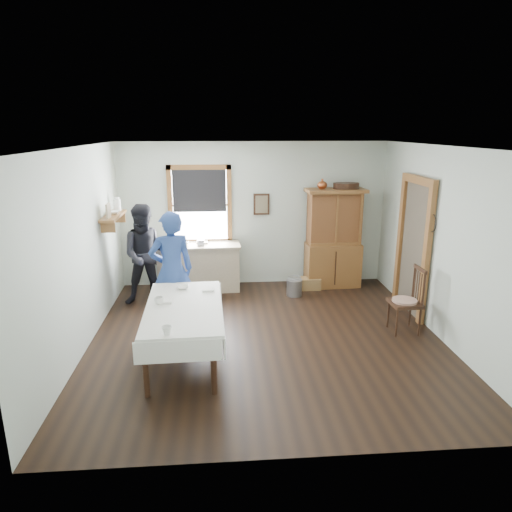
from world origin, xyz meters
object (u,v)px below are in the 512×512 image
work_counter (199,267)px  spindle_chair (405,300)px  china_hutch (334,239)px  dining_table (185,333)px  wicker_basket (310,283)px  pail (294,287)px  woman_blue (172,275)px  figure_dark (147,258)px

work_counter → spindle_chair: spindle_chair is taller
spindle_chair → china_hutch: bearing=102.9°
china_hutch → dining_table: size_ratio=0.98×
china_hutch → spindle_chair: size_ratio=1.86×
wicker_basket → pail: bearing=-138.6°
dining_table → woman_blue: bearing=103.0°
work_counter → wicker_basket: bearing=-5.6°
dining_table → figure_dark: 2.28m
spindle_chair → pail: (-1.37, 1.64, -0.35)m
dining_table → pail: (1.80, 2.25, -0.23)m
woman_blue → figure_dark: 1.15m
pail → woman_blue: 2.45m
work_counter → figure_dark: figure_dark is taller
spindle_chair → wicker_basket: spindle_chair is taller
spindle_chair → pail: 2.17m
china_hutch → pail: size_ratio=6.18×
pail → woman_blue: size_ratio=0.18×
work_counter → china_hutch: (2.53, 0.03, 0.49)m
spindle_chair → figure_dark: (-3.94, 1.49, 0.30)m
dining_table → pail: size_ratio=6.29×
wicker_basket → woman_blue: bearing=-148.2°
woman_blue → figure_dark: bearing=-78.7°
pail → wicker_basket: 0.48m
spindle_chair → wicker_basket: (-1.02, 1.95, -0.39)m
dining_table → wicker_basket: 3.36m
work_counter → pail: size_ratio=5.08×
china_hutch → dining_table: 3.81m
china_hutch → spindle_chair: 2.24m
work_counter → china_hutch: china_hutch is taller
pail → china_hutch: bearing=30.9°
work_counter → dining_table: 2.70m
work_counter → china_hutch: size_ratio=0.82×
dining_table → pail: dining_table is taller
dining_table → figure_dark: size_ratio=1.18×
wicker_basket → woman_blue: (-2.40, -1.49, 0.72)m
work_counter → spindle_chair: 3.74m
wicker_basket → woman_blue: woman_blue is taller
china_hutch → figure_dark: bearing=-171.9°
work_counter → figure_dark: (-0.84, -0.60, 0.36)m
dining_table → spindle_chair: spindle_chair is taller
work_counter → pail: bearing=-16.4°
pail → figure_dark: 2.65m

